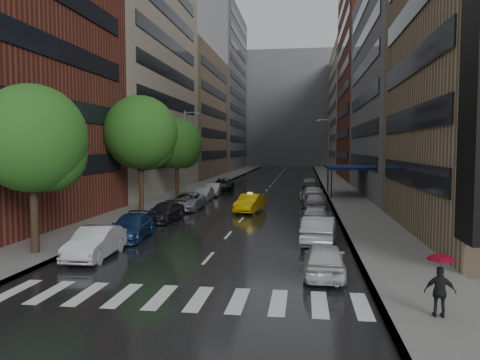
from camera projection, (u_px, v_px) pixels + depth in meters
ground at (188, 282)px, 18.57m from camera, size 220.00×220.00×0.00m
road at (272, 184)px, 67.99m from camera, size 14.00×140.00×0.01m
sidewalk_left at (211, 183)px, 69.20m from camera, size 4.00×140.00×0.15m
sidewalk_right at (335, 184)px, 66.78m from camera, size 4.00×140.00×0.15m
crosswalk at (180, 298)px, 16.57m from camera, size 13.15×2.80×0.01m
buildings_left at (186, 83)px, 77.58m from camera, size 8.00×108.00×38.00m
buildings_right at (373, 84)px, 71.55m from camera, size 8.05×109.10×36.00m
building_far at (288, 110)px, 134.09m from camera, size 40.00×14.00×32.00m
tree_near at (32, 139)px, 22.74m from camera, size 5.28×5.28×8.42m
tree_mid at (141, 133)px, 37.83m from camera, size 5.98×5.98×9.53m
tree_far at (177, 144)px, 48.69m from camera, size 5.27×5.27×8.39m
taxi at (250, 203)px, 38.61m from camera, size 2.33×4.71×1.48m
parked_cars_left at (188, 201)px, 40.44m from camera, size 2.66×41.01×1.51m
parked_cars_right at (313, 200)px, 40.60m from camera, size 2.60×44.80×1.59m
ped_red_umbrella at (441, 279)px, 14.23m from camera, size 0.96×0.82×2.01m
street_lamp_left at (186, 152)px, 48.92m from camera, size 1.74×0.22×9.00m
street_lamp_right at (328, 151)px, 61.67m from camera, size 1.74×0.22×9.00m
awning at (344, 167)px, 51.74m from camera, size 4.00×8.00×3.12m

